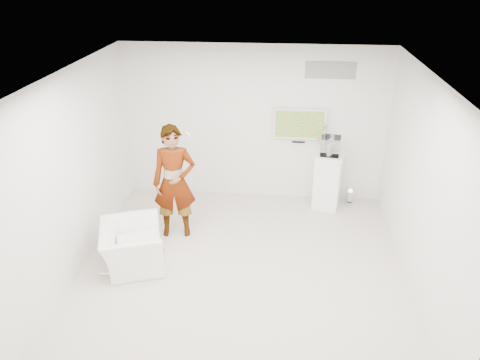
{
  "coord_description": "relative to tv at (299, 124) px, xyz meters",
  "views": [
    {
      "loc": [
        0.54,
        -5.97,
        4.4
      ],
      "look_at": [
        -0.09,
        0.6,
        1.22
      ],
      "focal_mm": 35.0,
      "sensor_mm": 36.0,
      "label": 1
    }
  ],
  "objects": [
    {
      "name": "armchair",
      "position": [
        -2.56,
        -2.53,
        -1.21
      ],
      "size": [
        1.19,
        1.28,
        0.68
      ],
      "primitive_type": "imported",
      "rotation": [
        0.0,
        0.0,
        1.9
      ],
      "color": "white",
      "rests_on": "room"
    },
    {
      "name": "pedestal",
      "position": [
        0.58,
        -0.31,
        -1.01
      ],
      "size": [
        0.63,
        0.63,
        1.08
      ],
      "primitive_type": "cube",
      "rotation": [
        0.0,
        0.0,
        -0.22
      ],
      "color": "white",
      "rests_on": "room"
    },
    {
      "name": "tv",
      "position": [
        0.0,
        0.0,
        0.0
      ],
      "size": [
        1.0,
        0.08,
        0.6
      ],
      "primitive_type": "cube",
      "color": "silver",
      "rests_on": "room"
    },
    {
      "name": "person",
      "position": [
        -2.07,
        -1.56,
        -0.56
      ],
      "size": [
        0.78,
        0.58,
        1.97
      ],
      "primitive_type": "imported",
      "rotation": [
        0.0,
        0.0,
        0.15
      ],
      "color": "white",
      "rests_on": "room"
    },
    {
      "name": "room",
      "position": [
        -0.85,
        -2.45,
        -0.05
      ],
      "size": [
        5.01,
        5.01,
        3.0
      ],
      "color": "beige",
      "rests_on": "ground"
    },
    {
      "name": "wii_remote",
      "position": [
        -1.84,
        -1.37,
        0.23
      ],
      "size": [
        0.11,
        0.14,
        0.04
      ],
      "primitive_type": "cube",
      "rotation": [
        0.0,
        0.0,
        0.57
      ],
      "color": "white",
      "rests_on": "person"
    },
    {
      "name": "logo_decal",
      "position": [
        0.5,
        0.04,
        1.0
      ],
      "size": [
        0.9,
        0.02,
        0.3
      ],
      "primitive_type": "cube",
      "color": "gray",
      "rests_on": "room"
    },
    {
      "name": "vitrine",
      "position": [
        0.58,
        -0.31,
        -0.3
      ],
      "size": [
        0.39,
        0.39,
        0.34
      ],
      "primitive_type": "cube",
      "rotation": [
        0.0,
        0.0,
        -0.15
      ],
      "color": "white",
      "rests_on": "pedestal"
    },
    {
      "name": "floor_uplight",
      "position": [
        1.05,
        -0.2,
        -1.39
      ],
      "size": [
        0.21,
        0.21,
        0.31
      ],
      "primitive_type": "cylinder",
      "rotation": [
        0.0,
        0.0,
        -0.07
      ],
      "color": "silver",
      "rests_on": "room"
    },
    {
      "name": "console",
      "position": [
        0.58,
        -0.31,
        -0.36
      ],
      "size": [
        0.12,
        0.17,
        0.23
      ],
      "primitive_type": "cube",
      "rotation": [
        0.0,
        0.0,
        -0.44
      ],
      "color": "white",
      "rests_on": "pedestal"
    }
  ]
}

